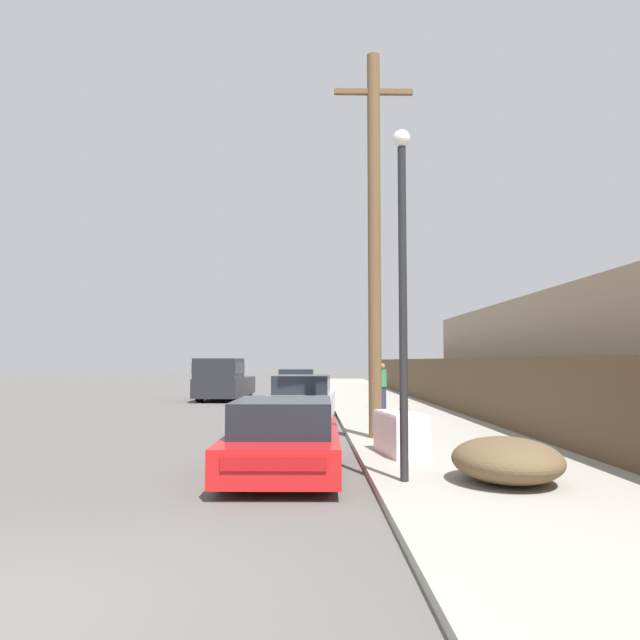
{
  "coord_description": "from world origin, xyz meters",
  "views": [
    {
      "loc": [
        2.28,
        -4.62,
        1.82
      ],
      "look_at": [
        2.52,
        8.29,
        2.66
      ],
      "focal_mm": 35.0,
      "sensor_mm": 36.0,
      "label": 1
    }
  ],
  "objects": [
    {
      "name": "car_parked_far",
      "position": [
        1.73,
        23.55,
        0.67
      ],
      "size": [
        1.79,
        4.15,
        1.45
      ],
      "rotation": [
        0.0,
        0.0,
        0.01
      ],
      "color": "silver",
      "rests_on": "ground"
    },
    {
      "name": "pedestrian",
      "position": [
        4.92,
        17.63,
        0.94
      ],
      "size": [
        0.34,
        0.34,
        1.61
      ],
      "color": "#282D42",
      "rests_on": "sidewalk_curb"
    },
    {
      "name": "discarded_fridge",
      "position": [
        3.96,
        6.79,
        0.5
      ],
      "size": [
        0.83,
        1.64,
        0.79
      ],
      "rotation": [
        0.0,
        0.0,
        0.15
      ],
      "color": "white",
      "rests_on": "sidewalk_curb"
    },
    {
      "name": "sidewalk_curb",
      "position": [
        5.3,
        23.5,
        0.06
      ],
      "size": [
        4.2,
        63.0,
        0.12
      ],
      "primitive_type": "cube",
      "color": "#9E998E",
      "rests_on": "ground"
    },
    {
      "name": "street_lamp",
      "position": [
        3.64,
        4.27,
        3.04
      ],
      "size": [
        0.26,
        0.26,
        5.08
      ],
      "color": "#232326",
      "rests_on": "sidewalk_curb"
    },
    {
      "name": "parked_sports_car_red",
      "position": [
        1.89,
        5.67,
        0.55
      ],
      "size": [
        1.87,
        4.73,
        1.2
      ],
      "rotation": [
        0.0,
        0.0,
        -0.03
      ],
      "color": "red",
      "rests_on": "ground"
    },
    {
      "name": "brush_pile",
      "position": [
        5.06,
        4.15,
        0.43
      ],
      "size": [
        1.51,
        1.9,
        0.63
      ],
      "color": "brown",
      "rests_on": "sidewalk_curb"
    },
    {
      "name": "car_parked_mid",
      "position": [
        2.11,
        14.48,
        0.65
      ],
      "size": [
        2.15,
        4.49,
        1.38
      ],
      "rotation": [
        0.0,
        0.0,
        -0.06
      ],
      "color": "silver",
      "rests_on": "ground"
    },
    {
      "name": "pickup_truck",
      "position": [
        -1.65,
        24.3,
        0.95
      ],
      "size": [
        2.32,
        5.69,
        1.92
      ],
      "rotation": [
        0.0,
        0.0,
        3.08
      ],
      "color": "#232328",
      "rests_on": "ground"
    },
    {
      "name": "wooden_fence",
      "position": [
        7.25,
        21.12,
        1.01
      ],
      "size": [
        0.08,
        38.41,
        1.79
      ],
      "primitive_type": "cube",
      "color": "brown",
      "rests_on": "sidewalk_curb"
    },
    {
      "name": "utility_pole",
      "position": [
        3.77,
        9.27,
        4.6
      ],
      "size": [
        1.8,
        0.29,
        8.73
      ],
      "color": "brown",
      "rests_on": "sidewalk_curb"
    }
  ]
}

